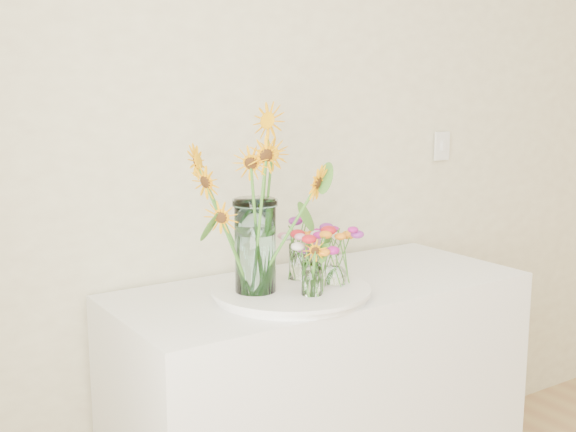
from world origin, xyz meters
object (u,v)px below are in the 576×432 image
Objects in this scene: small_vase_b at (335,268)px; small_vase_a at (312,279)px; counter at (321,410)px; mason_jar at (255,246)px; tray at (291,293)px; small_vase_c at (300,262)px.

small_vase_a is at bearing -156.21° from small_vase_b.
counter is at bearing 46.02° from small_vase_a.
mason_jar reaches higher than small_vase_a.
small_vase_b reaches higher than counter.
small_vase_a is at bearing -84.31° from tray.
mason_jar is at bearing -171.86° from counter.
mason_jar is at bearing -167.27° from small_vase_c.
small_vase_c reaches higher than tray.
small_vase_c is at bearing 177.72° from counter.
tray is at bearing 164.29° from small_vase_b.
small_vase_a is at bearing -113.21° from small_vase_c.
mason_jar reaches higher than small_vase_c.
small_vase_c is (0.19, 0.04, -0.09)m from mason_jar.
counter is 2.95× the size of tray.
tray is at bearing -157.71° from counter.
small_vase_a is at bearing -46.26° from mason_jar.
small_vase_b is (0.25, -0.07, -0.09)m from mason_jar.
small_vase_a is 0.97× the size of small_vase_b.
small_vase_b is 0.92× the size of small_vase_c.
small_vase_a reaches higher than counter.
small_vase_b is at bearing -63.09° from small_vase_c.
tray is at bearing -14.89° from mason_jar.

